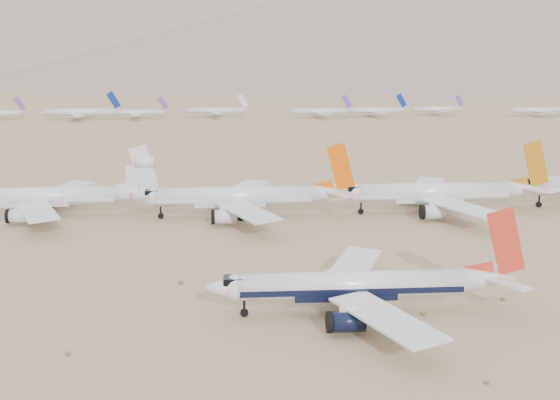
% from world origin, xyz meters
% --- Properties ---
extents(ground, '(7000.00, 7000.00, 0.00)m').
position_xyz_m(ground, '(0.00, 0.00, 0.00)').
color(ground, olive).
rests_on(ground, ground).
extents(main_airliner, '(48.45, 47.32, 17.10)m').
position_xyz_m(main_airliner, '(-0.16, -2.50, 4.70)').
color(main_airliner, silver).
rests_on(main_airliner, ground).
extents(row2_gold_tail, '(52.87, 51.71, 18.82)m').
position_xyz_m(row2_gold_tail, '(33.27, 66.31, 5.26)').
color(row2_gold_tail, silver).
rests_on(row2_gold_tail, ground).
extents(row2_orange_tail, '(52.59, 51.45, 18.76)m').
position_xyz_m(row2_orange_tail, '(-17.78, 65.20, 5.26)').
color(row2_orange_tail, silver).
rests_on(row2_orange_tail, ground).
extents(row2_white_trijet, '(51.45, 50.28, 18.23)m').
position_xyz_m(row2_white_trijet, '(-66.15, 69.80, 5.28)').
color(row2_white_trijet, silver).
rests_on(row2_white_trijet, ground).
extents(distant_storage_row, '(659.76, 53.91, 15.55)m').
position_xyz_m(distant_storage_row, '(77.28, 332.98, 4.34)').
color(distant_storage_row, silver).
rests_on(distant_storage_row, ground).
extents(foothills, '(4637.50, 1395.00, 155.00)m').
position_xyz_m(foothills, '(526.68, 1100.00, 67.15)').
color(foothills, slate).
rests_on(foothills, ground).
extents(desert_scrub, '(261.14, 121.95, 0.63)m').
position_xyz_m(desert_scrub, '(12.09, -23.10, 0.29)').
color(desert_scrub, brown).
rests_on(desert_scrub, ground).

